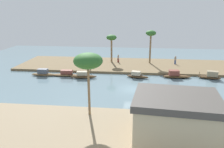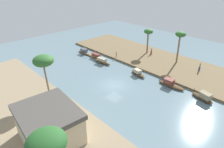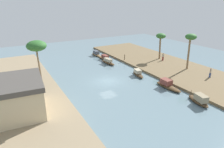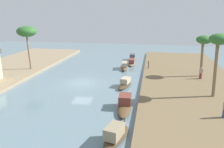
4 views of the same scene
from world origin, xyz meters
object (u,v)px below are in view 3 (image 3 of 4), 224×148
sampan_midstream (168,85)px  riverside_building (16,97)px  sampan_foreground (96,54)px  sampan_downstream_large (108,62)px  sampan_open_hull (138,73)px  palm_tree_left_near (191,39)px  palm_tree_right_tall (36,46)px  sampan_upstream_small (104,58)px  person_by_mooring (163,57)px  person_on_near_bank (210,73)px  sampan_with_tall_canopy (199,100)px  mooring_post (125,57)px  palm_tree_left_far (161,37)px

sampan_midstream → riverside_building: size_ratio=0.63×
sampan_foreground → sampan_midstream: 22.37m
sampan_downstream_large → sampan_open_hull: sampan_downstream_large is taller
palm_tree_left_near → palm_tree_right_tall: (7.13, 25.24, 0.08)m
sampan_upstream_small → palm_tree_right_tall: size_ratio=0.72×
sampan_midstream → person_by_mooring: person_by_mooring is taller
palm_tree_right_tall → person_on_near_bank: bearing=-115.9°
sampan_open_hull → palm_tree_left_near: palm_tree_left_near is taller
sampan_open_hull → person_on_near_bank: bearing=-115.3°
palm_tree_right_tall → riverside_building: bearing=153.6°
sampan_open_hull → sampan_foreground: size_ratio=0.89×
sampan_downstream_large → sampan_with_tall_canopy: sampan_with_tall_canopy is taller
sampan_upstream_small → riverside_building: bearing=125.8°
sampan_with_tall_canopy → mooring_post: (20.36, -1.84, 0.48)m
person_on_near_bank → sampan_midstream: bearing=-32.5°
person_on_near_bank → sampan_foreground: bearing=-92.7°
mooring_post → sampan_foreground: bearing=23.2°
palm_tree_left_far → mooring_post: bearing=67.6°
sampan_downstream_large → riverside_building: bearing=116.9°
sampan_midstream → palm_tree_right_tall: 20.58m
palm_tree_left_far → palm_tree_right_tall: bearing=91.6°
palm_tree_left_near → riverside_building: palm_tree_left_near is taller
person_by_mooring → palm_tree_left_near: palm_tree_left_near is taller
riverside_building → sampan_with_tall_canopy: bearing=-107.4°
sampan_midstream → palm_tree_right_tall: (11.14, 16.37, 5.64)m
person_by_mooring → mooring_post: (4.39, 7.02, -0.08)m
person_on_near_bank → riverside_building: riverside_building is taller
person_on_near_bank → palm_tree_right_tall: bearing=-51.8°
sampan_foreground → riverside_building: (-19.37, 19.09, 1.96)m
sampan_with_tall_canopy → riverside_building: 22.26m
palm_tree_left_far → riverside_building: size_ratio=0.76×
person_on_near_bank → palm_tree_left_near: palm_tree_left_near is taller
sampan_open_hull → riverside_building: bearing=113.0°
sampan_downstream_large → sampan_midstream: sampan_midstream is taller
sampan_midstream → palm_tree_left_far: (11.84, -9.13, 4.67)m
palm_tree_left_near → palm_tree_left_far: palm_tree_left_near is taller
sampan_with_tall_canopy → palm_tree_left_far: size_ratio=0.66×
mooring_post → sampan_downstream_large: bearing=84.8°
sampan_downstream_large → sampan_open_hull: 8.84m
sampan_with_tall_canopy → palm_tree_left_near: (9.56, -8.82, 5.51)m
mooring_post → palm_tree_right_tall: 19.31m
sampan_foreground → palm_tree_left_far: size_ratio=0.76×
person_by_mooring → riverside_building: 30.30m
person_on_near_bank → riverside_building: bearing=-33.6°
palm_tree_left_far → palm_tree_right_tall: size_ratio=0.85×
person_on_near_bank → palm_tree_left_near: bearing=-118.4°
sampan_foreground → sampan_midstream: (-22.33, -1.34, 0.02)m
sampan_foreground → sampan_with_tall_canopy: size_ratio=1.14×
palm_tree_left_far → palm_tree_right_tall: (-0.70, 25.50, 0.97)m
sampan_downstream_large → sampan_midstream: (-15.17, -2.01, 0.01)m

